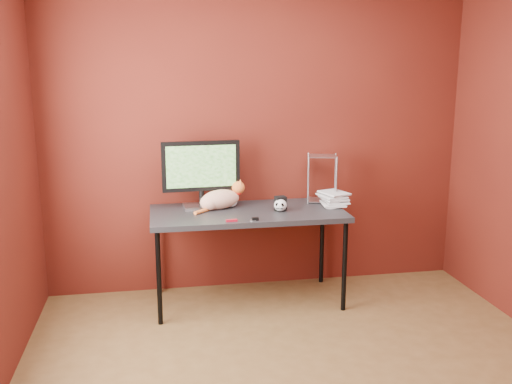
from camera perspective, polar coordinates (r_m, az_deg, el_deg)
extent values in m
cube|color=#4B140E|center=(4.73, 0.19, 5.79)|extent=(3.50, 0.02, 2.60)
cube|color=black|center=(4.44, -0.84, -2.14)|extent=(1.50, 0.70, 0.04)
cylinder|color=black|center=(4.22, -9.69, -8.50)|extent=(0.04, 0.04, 0.71)
cylinder|color=black|center=(4.44, 8.84, -7.37)|extent=(0.04, 0.04, 0.71)
cylinder|color=black|center=(4.78, -9.77, -5.95)|extent=(0.04, 0.04, 0.71)
cylinder|color=black|center=(4.98, 6.61, -5.09)|extent=(0.04, 0.04, 0.71)
cube|color=#B0B1B5|center=(4.56, -5.44, -1.41)|extent=(0.30, 0.21, 0.02)
cylinder|color=black|center=(4.54, -5.46, -0.54)|extent=(0.04, 0.04, 0.12)
cube|color=black|center=(4.49, -5.52, 2.60)|extent=(0.62, 0.08, 0.39)
cube|color=#1B4D14|center=(4.49, -5.52, 2.60)|extent=(0.55, 0.04, 0.33)
ellipsoid|color=#CD5B2B|center=(4.50, -3.58, -0.72)|extent=(0.36, 0.27, 0.15)
ellipsoid|color=#CD5B2B|center=(4.46, -4.67, -1.04)|extent=(0.19, 0.19, 0.12)
sphere|color=silver|center=(4.54, -2.51, -0.88)|extent=(0.10, 0.10, 0.10)
sphere|color=orange|center=(4.55, -1.78, 0.44)|extent=(0.10, 0.10, 0.10)
cone|color=orange|center=(4.52, -1.57, 1.03)|extent=(0.03, 0.03, 0.04)
cone|color=orange|center=(4.57, -1.90, 1.14)|extent=(0.03, 0.03, 0.04)
cylinder|color=#B5150C|center=(4.56, -1.94, -0.11)|extent=(0.08, 0.08, 0.01)
cylinder|color=orange|center=(4.39, -5.39, -1.90)|extent=(0.14, 0.14, 0.03)
ellipsoid|color=silver|center=(4.41, 2.45, -1.32)|extent=(0.10, 0.10, 0.10)
ellipsoid|color=black|center=(4.37, 2.32, -1.31)|extent=(0.03, 0.02, 0.03)
ellipsoid|color=black|center=(4.37, 2.83, -1.28)|extent=(0.03, 0.02, 0.03)
cube|color=black|center=(4.37, 2.58, -1.66)|extent=(0.05, 0.02, 0.00)
cylinder|color=black|center=(4.45, 2.46, -1.76)|extent=(0.10, 0.10, 0.01)
cube|color=black|center=(4.44, 2.47, -1.06)|extent=(0.09, 0.08, 0.10)
imported|color=beige|center=(4.61, 6.76, 0.10)|extent=(0.20, 0.25, 0.24)
imported|color=beige|center=(4.57, 6.84, 3.02)|extent=(0.18, 0.24, 0.24)
imported|color=beige|center=(4.53, 6.92, 6.00)|extent=(0.20, 0.26, 0.24)
imported|color=beige|center=(4.51, 7.00, 9.01)|extent=(0.22, 0.27, 0.24)
imported|color=beige|center=(4.51, 7.08, 12.03)|extent=(0.24, 0.28, 0.24)
cylinder|color=#B0B1B5|center=(4.62, 5.59, 1.12)|extent=(0.01, 0.01, 0.39)
cylinder|color=#B0B1B5|center=(4.68, 8.27, 1.21)|extent=(0.01, 0.01, 0.39)
cylinder|color=#B0B1B5|center=(4.79, 5.00, 1.55)|extent=(0.01, 0.01, 0.39)
cylinder|color=#B0B1B5|center=(4.86, 7.58, 1.63)|extent=(0.01, 0.01, 0.39)
cube|color=#B0B1B5|center=(4.78, 6.56, -0.81)|extent=(0.27, 0.24, 0.01)
cube|color=#B0B1B5|center=(4.71, 6.67, 3.60)|extent=(0.27, 0.24, 0.01)
cube|color=maroon|center=(4.13, -2.46, -2.86)|extent=(0.08, 0.03, 0.02)
cube|color=black|center=(4.16, -0.07, -2.71)|extent=(0.05, 0.03, 0.02)
cylinder|color=#B0B1B5|center=(4.16, -0.29, -2.85)|extent=(0.05, 0.05, 0.00)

